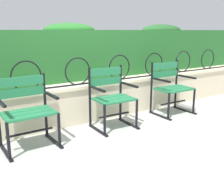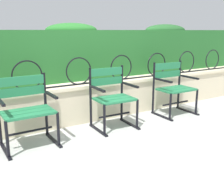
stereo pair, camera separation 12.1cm
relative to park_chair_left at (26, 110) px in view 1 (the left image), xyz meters
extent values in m
plane|color=#ADADA8|center=(1.10, -0.35, -0.47)|extent=(60.00, 60.00, 0.00)
cube|color=beige|center=(1.10, 0.48, -0.19)|extent=(8.07, 0.35, 0.55)
cube|color=beige|center=(1.10, 0.48, 0.11)|extent=(8.07, 0.41, 0.05)
cylinder|color=black|center=(1.10, 0.41, 0.14)|extent=(7.52, 0.02, 0.02)
torus|color=black|center=(0.14, 0.41, 0.34)|extent=(0.42, 0.02, 0.42)
torus|color=black|center=(0.91, 0.41, 0.34)|extent=(0.42, 0.02, 0.42)
torus|color=black|center=(1.68, 0.41, 0.34)|extent=(0.42, 0.02, 0.42)
torus|color=black|center=(2.45, 0.41, 0.34)|extent=(0.42, 0.02, 0.42)
torus|color=black|center=(3.21, 0.41, 0.34)|extent=(0.42, 0.02, 0.42)
torus|color=black|center=(3.98, 0.41, 0.34)|extent=(0.42, 0.02, 0.42)
cube|color=#236028|center=(1.10, 0.88, 0.54)|extent=(7.91, 0.45, 0.81)
ellipsoid|color=#246526|center=(1.03, 0.88, 0.94)|extent=(0.89, 0.41, 0.22)
ellipsoid|color=#245928|center=(3.08, 0.88, 0.94)|extent=(1.00, 0.41, 0.23)
cube|color=#237547|center=(0.00, -0.21, -0.03)|extent=(0.60, 0.13, 0.03)
cube|color=#237547|center=(0.00, -0.08, -0.03)|extent=(0.60, 0.13, 0.03)
cube|color=#237547|center=(0.00, 0.06, -0.03)|extent=(0.60, 0.13, 0.03)
cube|color=#237547|center=(0.00, 0.16, 0.32)|extent=(0.60, 0.04, 0.11)
cube|color=#237547|center=(0.00, 0.16, 0.19)|extent=(0.60, 0.04, 0.11)
cylinder|color=black|center=(0.30, 0.17, -0.03)|extent=(0.04, 0.04, 0.87)
cylinder|color=black|center=(0.30, -0.26, -0.25)|extent=(0.04, 0.04, 0.44)
cube|color=black|center=(0.30, -0.07, -0.46)|extent=(0.05, 0.52, 0.02)
cube|color=black|center=(0.30, -0.07, 0.15)|extent=(0.04, 0.40, 0.03)
cylinder|color=black|center=(-0.30, -0.27, -0.25)|extent=(0.04, 0.04, 0.44)
cube|color=black|center=(-0.30, -0.08, -0.46)|extent=(0.05, 0.52, 0.02)
cube|color=black|center=(-0.30, -0.08, 0.15)|extent=(0.04, 0.40, 0.03)
cylinder|color=black|center=(0.00, -0.08, -0.27)|extent=(0.57, 0.03, 0.03)
cube|color=#237547|center=(1.23, -0.22, -0.03)|extent=(0.54, 0.15, 0.03)
cube|color=#237547|center=(1.24, -0.08, -0.03)|extent=(0.54, 0.15, 0.03)
cube|color=#237547|center=(1.24, 0.05, -0.03)|extent=(0.54, 0.15, 0.03)
cube|color=#237547|center=(1.25, 0.16, 0.34)|extent=(0.54, 0.05, 0.11)
cube|color=#237547|center=(1.25, 0.16, 0.20)|extent=(0.54, 0.05, 0.11)
cylinder|color=black|center=(1.52, 0.15, -0.02)|extent=(0.04, 0.04, 0.89)
cylinder|color=black|center=(1.50, -0.28, -0.25)|extent=(0.04, 0.04, 0.44)
cube|color=black|center=(1.51, -0.09, -0.46)|extent=(0.06, 0.52, 0.02)
cube|color=black|center=(1.51, -0.09, 0.15)|extent=(0.05, 0.40, 0.03)
cylinder|color=black|center=(0.98, 0.17, -0.02)|extent=(0.04, 0.04, 0.89)
cylinder|color=black|center=(0.96, -0.26, -0.25)|extent=(0.04, 0.04, 0.44)
cube|color=black|center=(0.97, -0.07, -0.46)|extent=(0.06, 0.52, 0.02)
cube|color=black|center=(0.97, -0.07, 0.15)|extent=(0.05, 0.40, 0.03)
cylinder|color=black|center=(1.24, -0.08, -0.27)|extent=(0.51, 0.05, 0.03)
cube|color=#237547|center=(2.47, -0.22, -0.03)|extent=(0.60, 0.14, 0.03)
cube|color=#237547|center=(2.47, -0.08, -0.03)|extent=(0.60, 0.14, 0.03)
cube|color=#237547|center=(2.48, 0.05, -0.03)|extent=(0.60, 0.14, 0.03)
cube|color=#237547|center=(2.48, 0.16, 0.34)|extent=(0.59, 0.04, 0.11)
cube|color=#237547|center=(2.48, 0.16, 0.20)|extent=(0.59, 0.04, 0.11)
cylinder|color=black|center=(2.77, 0.15, -0.02)|extent=(0.04, 0.04, 0.89)
cylinder|color=black|center=(2.76, -0.28, -0.25)|extent=(0.04, 0.04, 0.44)
cube|color=black|center=(2.77, -0.09, -0.46)|extent=(0.05, 0.52, 0.02)
cube|color=black|center=(2.77, -0.09, 0.15)|extent=(0.05, 0.40, 0.03)
cylinder|color=black|center=(2.18, 0.17, -0.02)|extent=(0.04, 0.04, 0.89)
cylinder|color=black|center=(2.17, -0.26, -0.25)|extent=(0.04, 0.04, 0.44)
cube|color=black|center=(2.18, -0.07, -0.46)|extent=(0.05, 0.52, 0.02)
cube|color=black|center=(2.18, -0.07, 0.15)|extent=(0.05, 0.40, 0.03)
cylinder|color=black|center=(2.47, -0.08, -0.27)|extent=(0.56, 0.04, 0.03)
camera|label=1|loc=(-0.86, -3.15, 0.93)|focal=42.62mm
camera|label=2|loc=(-0.76, -3.21, 0.93)|focal=42.62mm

